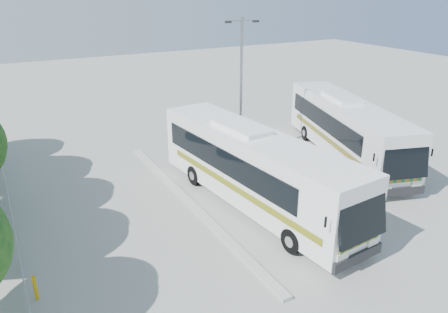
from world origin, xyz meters
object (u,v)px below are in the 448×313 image
lamppost (241,82)px  bollard (35,288)px  coach_main (254,168)px  coach_adjacent (347,128)px

lamppost → bollard: lamppost is taller
lamppost → bollard: size_ratio=9.03×
coach_main → bollard: size_ratio=14.23×
coach_adjacent → bollard: coach_adjacent is taller
coach_main → lamppost: size_ratio=1.58×
coach_adjacent → coach_main: bearing=-145.4°
lamppost → bollard: (-12.95, -8.34, -4.09)m
lamppost → bollard: 15.94m
coach_main → coach_adjacent: size_ratio=1.04×
coach_main → coach_adjacent: bearing=12.3°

